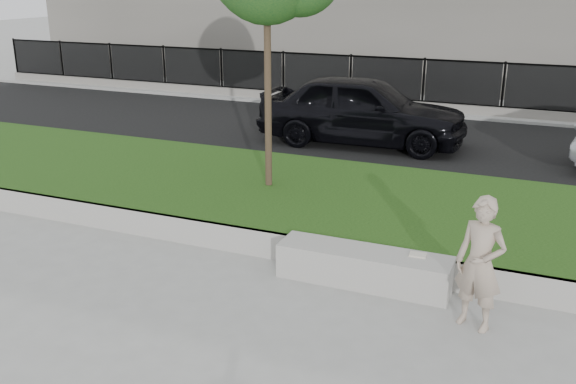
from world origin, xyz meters
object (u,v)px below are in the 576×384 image
at_px(car_dark, 362,110).
at_px(man, 480,264).
at_px(book, 418,255).
at_px(stone_bench, 364,267).

bearing_deg(car_dark, man, -156.30).
distance_m(man, book, 1.10).
bearing_deg(man, book, 159.52).
distance_m(book, car_dark, 7.38).
height_order(stone_bench, book, book).
height_order(stone_bench, car_dark, car_dark).
relative_size(man, book, 7.47).
distance_m(stone_bench, man, 1.68).
distance_m(man, car_dark, 8.31).
bearing_deg(book, man, -42.36).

